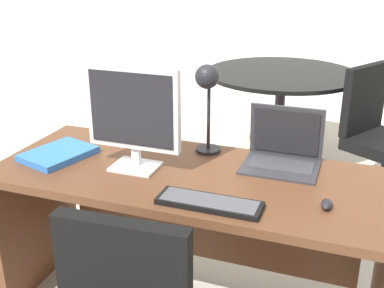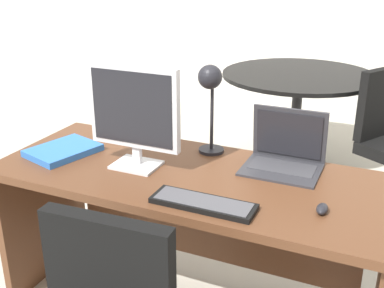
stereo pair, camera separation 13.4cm
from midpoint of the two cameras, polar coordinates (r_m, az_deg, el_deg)
The scene contains 10 objects.
ground at distance 3.68m, azimuth 6.78°, elevation -4.61°, with size 12.00×12.00×0.00m, color #B7B2A3.
desk at distance 2.20m, azimuth -1.64°, elevation -7.98°, with size 1.70×0.70×0.74m.
monitor at distance 2.04m, azimuth -8.90°, elevation 3.68°, with size 0.42×0.16×0.45m.
laptop at distance 2.16m, azimuth 9.10°, elevation -0.35°, with size 0.33×0.26×0.25m.
keyboard at distance 1.80m, azimuth -0.07°, elevation -7.03°, with size 0.40×0.13×0.02m.
mouse at distance 1.83m, azimuth 13.68°, elevation -7.01°, with size 0.04×0.07×0.03m.
desk_lamp at distance 2.17m, azimuth -0.02°, elevation 6.54°, with size 0.12×0.14×0.42m.
book at distance 2.32m, azimuth -17.19°, elevation -1.16°, with size 0.31×0.36×0.03m.
meeting_table at distance 3.90m, azimuth 9.49°, elevation 5.81°, with size 1.19×1.19×0.76m.
meeting_chair_near at distance 3.47m, azimuth 20.27°, elevation -0.59°, with size 0.64×0.63×0.93m.
Camera 1 is at (0.65, -1.76, 1.61)m, focal length 44.92 mm.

